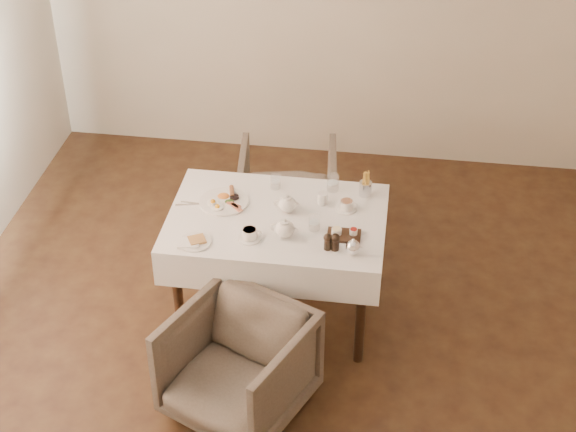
{
  "coord_description": "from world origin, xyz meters",
  "views": [
    {
      "loc": [
        0.5,
        -3.68,
        3.77
      ],
      "look_at": [
        -0.09,
        0.4,
        0.82
      ],
      "focal_mm": 55.0,
      "sensor_mm": 36.0,
      "label": 1
    }
  ],
  "objects_px": {
    "armchair_far": "(288,192)",
    "breakfast_plate": "(224,201)",
    "teapot_centre": "(287,203)",
    "armchair_near": "(238,366)",
    "table": "(277,233)"
  },
  "relations": [
    {
      "from": "armchair_far",
      "to": "teapot_centre",
      "type": "height_order",
      "value": "teapot_centre"
    },
    {
      "from": "table",
      "to": "teapot_centre",
      "type": "xyz_separation_m",
      "value": [
        0.05,
        0.07,
        0.18
      ]
    },
    {
      "from": "table",
      "to": "teapot_centre",
      "type": "distance_m",
      "value": 0.19
    },
    {
      "from": "armchair_far",
      "to": "breakfast_plate",
      "type": "bearing_deg",
      "value": 65.27
    },
    {
      "from": "breakfast_plate",
      "to": "teapot_centre",
      "type": "height_order",
      "value": "teapot_centre"
    },
    {
      "from": "armchair_near",
      "to": "breakfast_plate",
      "type": "height_order",
      "value": "breakfast_plate"
    },
    {
      "from": "armchair_far",
      "to": "teapot_centre",
      "type": "relative_size",
      "value": 4.67
    },
    {
      "from": "armchair_far",
      "to": "armchair_near",
      "type": "bearing_deg",
      "value": 82.65
    },
    {
      "from": "breakfast_plate",
      "to": "teapot_centre",
      "type": "bearing_deg",
      "value": 5.44
    },
    {
      "from": "teapot_centre",
      "to": "armchair_far",
      "type": "bearing_deg",
      "value": 96.68
    },
    {
      "from": "breakfast_plate",
      "to": "teapot_centre",
      "type": "xyz_separation_m",
      "value": [
        0.39,
        -0.04,
        0.05
      ]
    },
    {
      "from": "breakfast_plate",
      "to": "armchair_far",
      "type": "bearing_deg",
      "value": 83.06
    },
    {
      "from": "table",
      "to": "teapot_centre",
      "type": "relative_size",
      "value": 8.72
    },
    {
      "from": "armchair_near",
      "to": "breakfast_plate",
      "type": "relative_size",
      "value": 2.36
    },
    {
      "from": "breakfast_plate",
      "to": "teapot_centre",
      "type": "relative_size",
      "value": 2.03
    }
  ]
}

